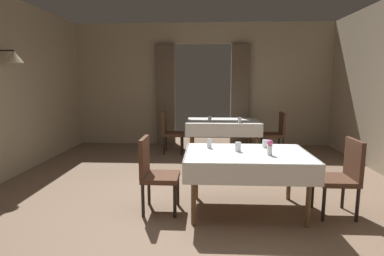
{
  "coord_description": "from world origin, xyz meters",
  "views": [
    {
      "loc": [
        0.11,
        -3.56,
        1.62
      ],
      "look_at": [
        -0.09,
        0.44,
        0.99
      ],
      "focal_mm": 28.71,
      "sensor_mm": 36.0,
      "label": 1
    }
  ],
  "objects": [
    {
      "name": "glass_mid_b",
      "position": [
        0.5,
        0.15,
        0.81
      ],
      "size": [
        0.07,
        0.07,
        0.12
      ],
      "primitive_type": "cylinder",
      "color": "silver",
      "rests_on": "dining_table_mid"
    },
    {
      "name": "glass_mid_d",
      "position": [
        0.87,
        0.39,
        0.8
      ],
      "size": [
        0.08,
        0.08,
        0.1
      ],
      "primitive_type": "cylinder",
      "color": "silver",
      "rests_on": "dining_table_mid"
    },
    {
      "name": "glass_far_b",
      "position": [
        0.78,
        2.74,
        0.81
      ],
      "size": [
        0.07,
        0.07,
        0.12
      ],
      "primitive_type": "cylinder",
      "color": "silver",
      "rests_on": "dining_table_far"
    },
    {
      "name": "chair_mid_left",
      "position": [
        -0.53,
        0.06,
        0.52
      ],
      "size": [
        0.45,
        0.44,
        0.93
      ],
      "color": "black",
      "rests_on": "ground"
    },
    {
      "name": "glass_far_a",
      "position": [
        0.17,
        3.1,
        0.8
      ],
      "size": [
        0.08,
        0.08,
        0.1
      ],
      "primitive_type": "cylinder",
      "color": "silver",
      "rests_on": "dining_table_far"
    },
    {
      "name": "ground",
      "position": [
        0.0,
        0.0,
        0.0
      ],
      "size": [
        10.08,
        10.08,
        0.0
      ],
      "primitive_type": "plane",
      "color": "#7A604C"
    },
    {
      "name": "chair_far_right",
      "position": [
        1.63,
        3.12,
        0.52
      ],
      "size": [
        0.44,
        0.44,
        0.93
      ],
      "color": "black",
      "rests_on": "ground"
    },
    {
      "name": "chair_mid_right",
      "position": [
        1.74,
        0.06,
        0.52
      ],
      "size": [
        0.44,
        0.44,
        0.93
      ],
      "color": "black",
      "rests_on": "ground"
    },
    {
      "name": "chair_far_left",
      "position": [
        -0.71,
        3.14,
        0.52
      ],
      "size": [
        0.44,
        0.44,
        0.93
      ],
      "color": "black",
      "rests_on": "ground"
    },
    {
      "name": "glass_mid_c",
      "position": [
        0.14,
        0.33,
        0.81
      ],
      "size": [
        0.06,
        0.06,
        0.12
      ],
      "primitive_type": "cylinder",
      "color": "silver",
      "rests_on": "dining_table_mid"
    },
    {
      "name": "dining_table_mid",
      "position": [
        0.6,
        0.11,
        0.67
      ],
      "size": [
        1.5,
        1.04,
        0.75
      ],
      "color": "brown",
      "rests_on": "ground"
    },
    {
      "name": "flower_vase_mid",
      "position": [
        0.85,
        -0.02,
        0.85
      ],
      "size": [
        0.07,
        0.07,
        0.18
      ],
      "color": "silver",
      "rests_on": "dining_table_mid"
    },
    {
      "name": "wall_back",
      "position": [
        0.0,
        4.18,
        1.51
      ],
      "size": [
        6.4,
        0.27,
        3.0
      ],
      "color": "tan",
      "rests_on": "ground"
    },
    {
      "name": "dining_table_far",
      "position": [
        0.46,
        3.09,
        0.67
      ],
      "size": [
        1.57,
        1.06,
        0.75
      ],
      "color": "brown",
      "rests_on": "ground"
    }
  ]
}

